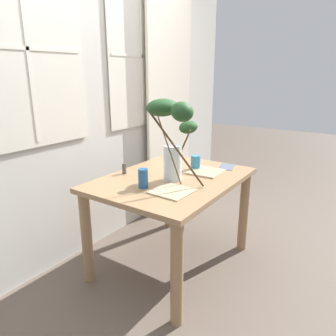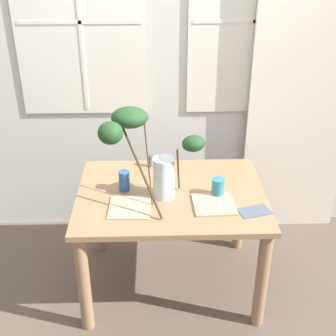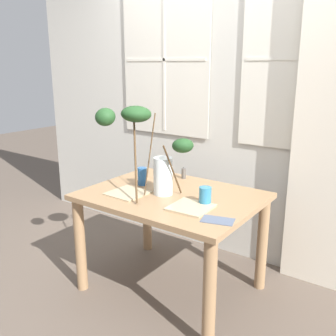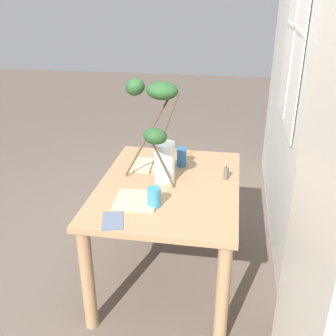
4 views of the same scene
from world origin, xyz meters
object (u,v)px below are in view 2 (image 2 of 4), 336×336
at_px(vase_with_branches, 150,149).
at_px(drinking_glass_blue_right, 218,187).
at_px(dining_table, 171,210).
at_px(plate_square_right, 214,204).
at_px(pillar_candle, 150,161).
at_px(plate_square_left, 130,208).
at_px(drinking_glass_blue_left, 124,181).

bearing_deg(vase_with_branches, drinking_glass_blue_right, 6.99).
xyz_separation_m(dining_table, plate_square_right, (0.25, -0.15, 0.14)).
height_order(dining_table, pillar_candle, pillar_candle).
bearing_deg(vase_with_branches, plate_square_left, -147.00).
distance_m(plate_square_right, pillar_candle, 0.64).
bearing_deg(plate_square_right, plate_square_left, -177.87).
xyz_separation_m(drinking_glass_blue_right, plate_square_right, (-0.04, -0.11, -0.05)).
bearing_deg(dining_table, plate_square_right, -30.96).
bearing_deg(drinking_glass_blue_right, pillar_candle, 136.90).
bearing_deg(drinking_glass_blue_left, plate_square_left, -78.86).
height_order(dining_table, vase_with_branches, vase_with_branches).
xyz_separation_m(drinking_glass_blue_left, plate_square_left, (0.04, -0.21, -0.06)).
height_order(drinking_glass_blue_right, plate_square_right, drinking_glass_blue_right).
bearing_deg(pillar_candle, vase_with_branches, -89.10).
distance_m(drinking_glass_blue_left, drinking_glass_blue_right, 0.59).
height_order(dining_table, plate_square_left, plate_square_left).
distance_m(dining_table, plate_square_left, 0.34).
relative_size(drinking_glass_blue_left, plate_square_right, 0.54).
relative_size(plate_square_left, plate_square_right, 1.00).
xyz_separation_m(plate_square_left, plate_square_right, (0.51, 0.02, 0.00)).
height_order(drinking_glass_blue_left, plate_square_right, drinking_glass_blue_left).
bearing_deg(dining_table, vase_with_branches, -145.04).
distance_m(vase_with_branches, drinking_glass_blue_left, 0.35).
bearing_deg(pillar_candle, plate_square_right, -52.82).
xyz_separation_m(dining_table, drinking_glass_blue_right, (0.29, -0.04, 0.19)).
xyz_separation_m(dining_table, drinking_glass_blue_left, (-0.30, 0.04, 0.20)).
bearing_deg(pillar_candle, drinking_glass_blue_left, -116.99).
bearing_deg(drinking_glass_blue_right, vase_with_branches, -173.01).
relative_size(dining_table, plate_square_left, 4.78).
relative_size(vase_with_branches, plate_square_left, 2.57).
bearing_deg(plate_square_left, vase_with_branches, 33.00).
height_order(dining_table, drinking_glass_blue_left, drinking_glass_blue_left).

